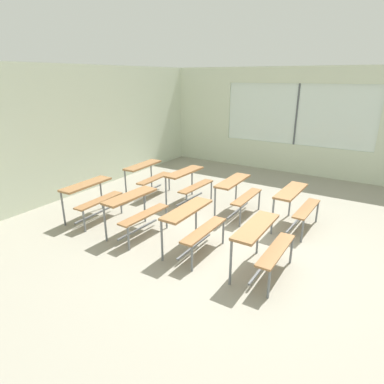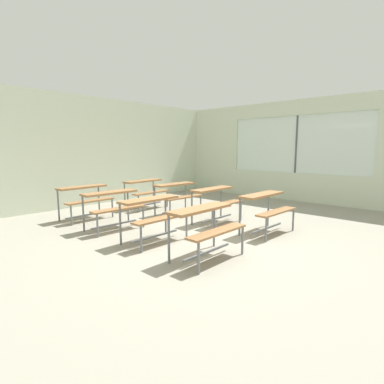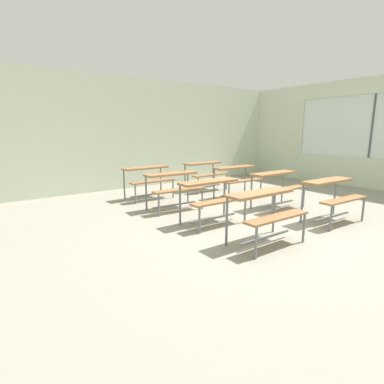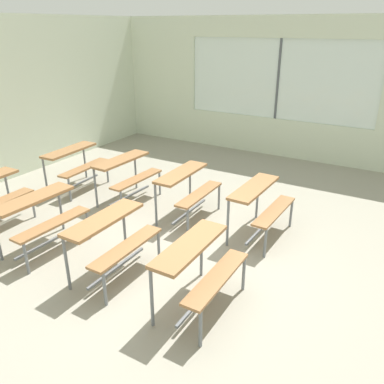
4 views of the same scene
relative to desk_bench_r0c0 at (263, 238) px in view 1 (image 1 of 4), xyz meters
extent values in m
cube|color=gray|center=(0.57, 0.62, -0.59)|extent=(10.00, 9.00, 0.05)
cube|color=beige|center=(0.57, 5.12, 0.94)|extent=(10.00, 0.12, 3.00)
cube|color=beige|center=(5.57, 0.62, -0.14)|extent=(0.12, 9.00, 0.85)
cube|color=beige|center=(5.57, 0.62, 2.21)|extent=(0.12, 9.00, 0.45)
cube|color=beige|center=(5.57, 4.17, 1.14)|extent=(0.12, 1.90, 1.70)
cube|color=silver|center=(5.57, 1.12, 1.14)|extent=(0.02, 4.20, 1.70)
cube|color=#4C5156|center=(5.57, 1.12, 1.14)|extent=(0.06, 0.05, 1.70)
cube|color=olive|center=(0.00, 0.11, 0.16)|extent=(1.10, 0.33, 0.04)
cube|color=olive|center=(0.00, -0.21, -0.12)|extent=(1.10, 0.23, 0.03)
cylinder|color=slate|center=(-0.50, 0.25, -0.20)|extent=(0.04, 0.04, 0.72)
cylinder|color=slate|center=(0.50, 0.25, -0.20)|extent=(0.04, 0.04, 0.72)
cylinder|color=slate|center=(-0.50, -0.30, -0.34)|extent=(0.04, 0.04, 0.44)
cylinder|color=slate|center=(0.50, -0.30, -0.34)|extent=(0.04, 0.04, 0.44)
cube|color=slate|center=(0.00, -0.03, -0.46)|extent=(1.00, 0.04, 0.03)
cube|color=olive|center=(1.78, 0.11, 0.16)|extent=(1.11, 0.36, 0.04)
cube|color=olive|center=(1.77, -0.21, -0.12)|extent=(1.11, 0.26, 0.03)
cylinder|color=slate|center=(1.29, 0.27, -0.20)|extent=(0.04, 0.04, 0.72)
cylinder|color=slate|center=(2.29, 0.23, -0.20)|extent=(0.04, 0.04, 0.72)
cylinder|color=slate|center=(1.27, -0.28, -0.34)|extent=(0.04, 0.04, 0.44)
cylinder|color=slate|center=(2.27, -0.32, -0.34)|extent=(0.04, 0.04, 0.44)
cube|color=slate|center=(1.78, -0.03, -0.46)|extent=(1.00, 0.07, 0.03)
cube|color=olive|center=(0.01, 1.28, 0.16)|extent=(1.10, 0.33, 0.04)
cube|color=olive|center=(0.00, 0.96, -0.12)|extent=(1.10, 0.23, 0.03)
cylinder|color=slate|center=(-0.49, 1.42, -0.20)|extent=(0.04, 0.04, 0.72)
cylinder|color=slate|center=(0.51, 1.41, -0.20)|extent=(0.04, 0.04, 0.72)
cylinder|color=slate|center=(-0.50, 0.87, -0.34)|extent=(0.04, 0.04, 0.44)
cylinder|color=slate|center=(0.50, 0.86, -0.34)|extent=(0.04, 0.04, 0.44)
cube|color=slate|center=(0.00, 1.14, -0.46)|extent=(1.00, 0.04, 0.03)
cube|color=olive|center=(1.77, 1.30, 0.16)|extent=(1.10, 0.32, 0.04)
cube|color=olive|center=(1.77, 0.98, -0.12)|extent=(1.10, 0.22, 0.03)
cylinder|color=slate|center=(1.27, 1.44, -0.20)|extent=(0.04, 0.04, 0.72)
cylinder|color=slate|center=(2.27, 1.43, -0.20)|extent=(0.04, 0.04, 0.72)
cylinder|color=slate|center=(1.27, 0.89, -0.34)|extent=(0.04, 0.04, 0.44)
cylinder|color=slate|center=(2.27, 0.88, -0.34)|extent=(0.04, 0.04, 0.44)
cube|color=slate|center=(1.77, 1.16, -0.46)|extent=(1.00, 0.04, 0.03)
cube|color=olive|center=(-0.01, 2.48, 0.16)|extent=(1.11, 0.37, 0.04)
cube|color=olive|center=(-0.02, 2.16, -0.12)|extent=(1.11, 0.27, 0.03)
cylinder|color=slate|center=(-0.50, 2.64, -0.20)|extent=(0.04, 0.04, 0.72)
cylinder|color=slate|center=(0.50, 2.59, -0.20)|extent=(0.04, 0.04, 0.72)
cylinder|color=slate|center=(-0.53, 2.09, -0.34)|extent=(0.04, 0.04, 0.44)
cylinder|color=slate|center=(0.47, 2.04, -0.34)|extent=(0.04, 0.04, 0.44)
cube|color=slate|center=(-0.02, 2.34, -0.46)|extent=(1.00, 0.08, 0.03)
cube|color=olive|center=(1.80, 2.50, 0.16)|extent=(1.11, 0.37, 0.04)
cube|color=olive|center=(1.79, 2.18, -0.12)|extent=(1.11, 0.27, 0.03)
cylinder|color=slate|center=(1.31, 2.66, -0.20)|extent=(0.04, 0.04, 0.72)
cylinder|color=slate|center=(2.31, 2.62, -0.20)|extent=(0.04, 0.04, 0.72)
cylinder|color=slate|center=(1.28, 2.12, -0.34)|extent=(0.04, 0.04, 0.44)
cylinder|color=slate|center=(2.28, 2.07, -0.34)|extent=(0.04, 0.04, 0.44)
cube|color=slate|center=(1.80, 2.36, -0.46)|extent=(1.00, 0.08, 0.03)
cube|color=olive|center=(0.03, 3.67, 0.16)|extent=(1.11, 0.35, 0.04)
cube|color=olive|center=(0.04, 3.35, -0.12)|extent=(1.11, 0.25, 0.03)
cylinder|color=slate|center=(-0.47, 3.80, -0.20)|extent=(0.04, 0.04, 0.72)
cylinder|color=slate|center=(0.53, 3.83, -0.20)|extent=(0.04, 0.04, 0.72)
cylinder|color=slate|center=(-0.45, 3.25, -0.34)|extent=(0.04, 0.04, 0.44)
cylinder|color=slate|center=(0.55, 3.28, -0.34)|extent=(0.04, 0.04, 0.44)
cube|color=slate|center=(0.04, 3.53, -0.46)|extent=(1.00, 0.06, 0.03)
cube|color=olive|center=(1.75, 3.66, 0.16)|extent=(1.11, 0.36, 0.04)
cube|color=olive|center=(1.77, 3.34, -0.12)|extent=(1.11, 0.26, 0.03)
cylinder|color=slate|center=(1.25, 3.78, -0.20)|extent=(0.04, 0.04, 0.72)
cylinder|color=slate|center=(2.25, 3.82, -0.20)|extent=(0.04, 0.04, 0.72)
cylinder|color=slate|center=(1.27, 3.23, -0.34)|extent=(0.04, 0.04, 0.44)
cylinder|color=slate|center=(2.27, 3.27, -0.34)|extent=(0.04, 0.04, 0.44)
cube|color=slate|center=(1.76, 3.52, -0.46)|extent=(1.00, 0.07, 0.03)
camera|label=1|loc=(-4.01, -1.31, 2.18)|focal=30.26mm
camera|label=2|loc=(-3.23, -2.68, 1.04)|focal=28.00mm
camera|label=3|loc=(-3.23, -2.68, 1.04)|focal=28.00mm
camera|label=4|loc=(-2.98, -1.64, 2.25)|focal=36.40mm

